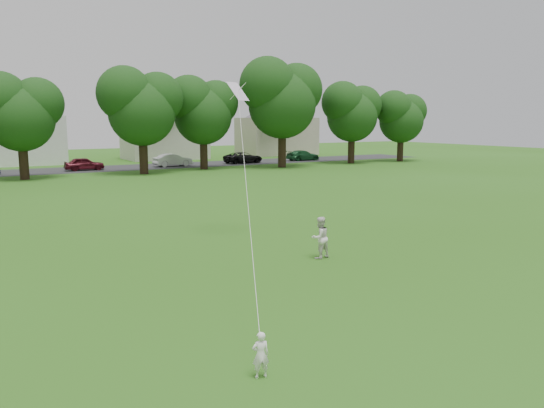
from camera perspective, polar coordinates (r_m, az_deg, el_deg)
ground at (r=13.14m, az=-3.10°, el=-11.85°), size 160.00×160.00×0.00m
street at (r=53.43m, az=-24.26°, el=3.18°), size 90.00×7.00×0.01m
toddler at (r=10.05m, az=-1.24°, el=-15.91°), size 0.36×0.27×0.88m
older_boy at (r=18.15m, az=5.18°, el=-3.62°), size 0.76×0.62×1.44m
kite at (r=15.33m, az=-2.92°, el=3.55°), size 3.17×6.07×13.35m
tree_row at (r=47.04m, az=-20.60°, el=10.47°), size 79.87×9.27×11.08m
parked_cars at (r=52.68m, az=-21.70°, el=3.93°), size 63.03×2.46×1.29m
house_row at (r=63.16m, az=-25.80°, el=8.35°), size 78.07×14.19×9.88m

